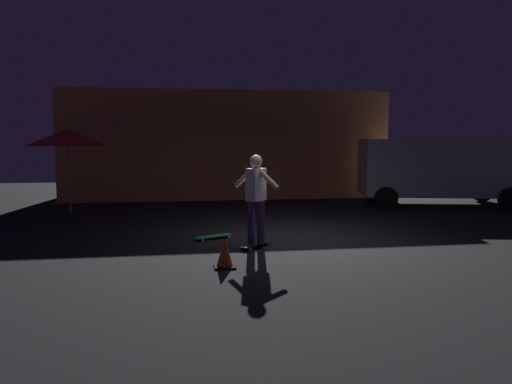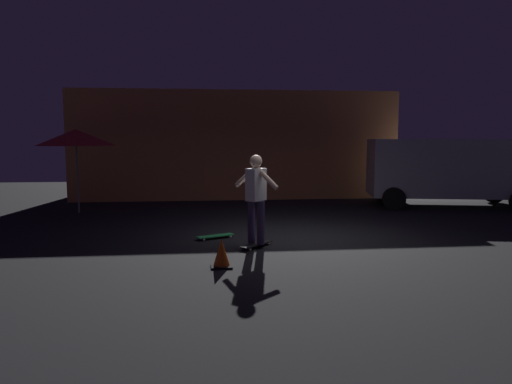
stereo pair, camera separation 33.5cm
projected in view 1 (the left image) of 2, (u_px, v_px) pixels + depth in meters
The scene contains 8 objects.
ground_plane at pixel (298, 239), 9.69m from camera, with size 28.00×28.00×0.00m, color black.
low_building at pixel (224, 145), 17.64m from camera, with size 10.98×4.13×3.64m.
parked_van at pixel (438, 168), 14.50m from camera, with size 4.89×3.02×2.03m.
patio_umbrella at pixel (67, 137), 12.74m from camera, with size 2.10×2.10×2.30m.
skateboard_ridden at pixel (256, 244), 8.93m from camera, with size 0.67×0.71×0.07m.
skateboard_spare at pixel (214, 236), 9.67m from camera, with size 0.79×0.51×0.07m.
skater at pixel (256, 193), 8.82m from camera, with size 0.78×0.73×1.67m.
traffic_cone at pixel (225, 254), 7.53m from camera, with size 0.34×0.34×0.46m.
Camera 1 is at (-2.26, -9.29, 2.03)m, focal length 33.32 mm.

